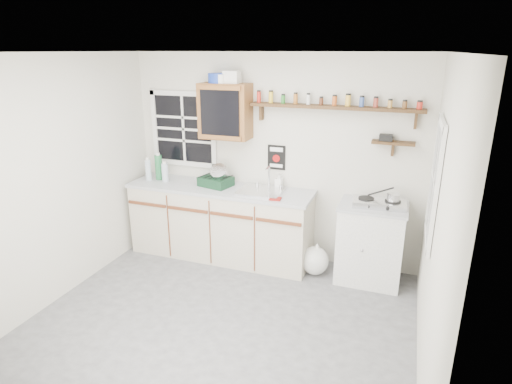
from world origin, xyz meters
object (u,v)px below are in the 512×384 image
upper_cabinet (225,111)px  right_cabinet (370,243)px  main_cabinet (220,222)px  spice_shelf (334,106)px  hotplate (379,203)px  dish_rack (217,179)px

upper_cabinet → right_cabinet: bearing=-3.8°
main_cabinet → right_cabinet: size_ratio=2.54×
spice_shelf → main_cabinet: bearing=-170.8°
right_cabinet → main_cabinet: bearing=-179.2°
main_cabinet → spice_shelf: spice_shelf is taller
main_cabinet → hotplate: 1.95m
spice_shelf → hotplate: size_ratio=3.28×
main_cabinet → dish_rack: size_ratio=5.35×
spice_shelf → dish_rack: 1.65m
hotplate → right_cabinet: bearing=154.3°
right_cabinet → spice_shelf: 1.58m
right_cabinet → dish_rack: size_ratio=2.11×
main_cabinet → spice_shelf: 1.98m
right_cabinet → hotplate: 0.49m
spice_shelf → dish_rack: bearing=-172.6°
dish_rack → spice_shelf: bearing=20.9°
main_cabinet → hotplate: (1.89, 0.01, 0.49)m
dish_rack → hotplate: size_ratio=0.74×
hotplate → upper_cabinet: bearing=170.3°
main_cabinet → upper_cabinet: size_ratio=3.55×
spice_shelf → dish_rack: (-1.36, -0.18, -0.92)m
spice_shelf → dish_rack: spice_shelf is taller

